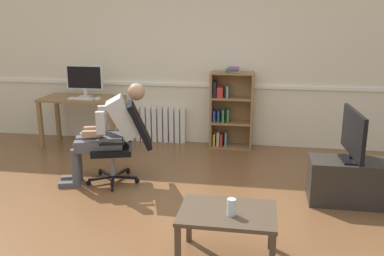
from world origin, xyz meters
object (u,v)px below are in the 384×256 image
bookshelf (229,109)px  coffee_table (227,218)px  computer_desk (83,105)px  keyboard (81,99)px  tv_stand (348,181)px  imac_monitor (84,79)px  drinking_glass (231,207)px  office_chair (124,140)px  radiator (157,125)px  computer_mouse (98,98)px  person_seated (109,130)px  tv_screen (353,135)px

bookshelf → coffee_table: (0.25, -3.12, -0.21)m
computer_desk → keyboard: size_ratio=3.18×
tv_stand → computer_desk: bearing=157.7°
imac_monitor → drinking_glass: (2.47, -2.97, -0.53)m
office_chair → bookshelf: bearing=128.0°
bookshelf → radiator: size_ratio=1.36×
computer_mouse → person_seated: person_seated is taller
computer_desk → office_chair: office_chair is taller
person_seated → coffee_table: (1.52, -1.47, -0.26)m
tv_stand → person_seated: bearing=177.2°
person_seated → coffee_table: bearing=28.8°
computer_mouse → tv_screen: (3.34, -1.37, -0.02)m
computer_desk → coffee_table: bearing=-49.0°
computer_mouse → office_chair: size_ratio=0.10×
imac_monitor → tv_stand: 4.02m
imac_monitor → drinking_glass: size_ratio=4.23×
radiator → coffee_table: (1.39, -3.22, 0.10)m
bookshelf → tv_stand: bookshelf is taller
keyboard → coffee_table: size_ratio=0.49×
radiator → tv_screen: bearing=-36.2°
radiator → coffee_table: size_ratio=1.16×
radiator → office_chair: size_ratio=0.93×
radiator → computer_desk: bearing=-159.9°
office_chair → coffee_table: 2.05m
keyboard → office_chair: size_ratio=0.39×
tv_screen → coffee_table: tv_screen is taller
bookshelf → tv_screen: 2.30m
computer_mouse → coffee_table: computer_mouse is taller
person_seated → drinking_glass: 2.19m
office_chair → tv_screen: tv_screen is taller
computer_desk → tv_screen: bearing=-22.3°
keyboard → tv_stand: keyboard is taller
computer_desk → office_chair: 1.71m
coffee_table → drinking_glass: bearing=-62.4°
keyboard → person_seated: 1.51m
imac_monitor → tv_screen: bearing=-23.5°
bookshelf → person_seated: 2.09m
computer_mouse → office_chair: office_chair is taller
drinking_glass → tv_stand: bearing=50.7°
computer_desk → imac_monitor: (0.02, 0.08, 0.39)m
keyboard → radiator: size_ratio=0.42×
imac_monitor → coffee_table: imac_monitor is taller
tv_screen → computer_mouse: bearing=64.2°
keyboard → bookshelf: size_ratio=0.31×
keyboard → tv_stand: size_ratio=0.46×
computer_desk → drinking_glass: size_ratio=8.94×
coffee_table → person_seated: bearing=136.0°
coffee_table → drinking_glass: size_ratio=5.71×
computer_mouse → drinking_glass: (2.19, -2.77, -0.27)m
keyboard → tv_screen: size_ratio=0.48×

